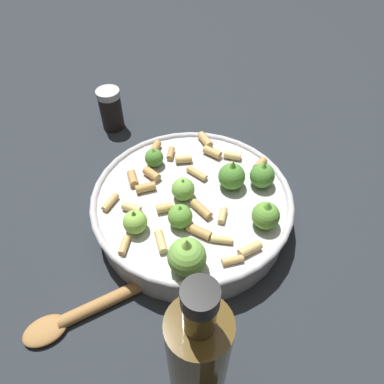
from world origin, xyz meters
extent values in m
plane|color=#23282D|center=(0.00, 0.00, 0.00)|extent=(2.40, 2.40, 0.00)
cylinder|color=#B7B7BC|center=(0.00, 0.00, 0.02)|extent=(0.27, 0.27, 0.05)
torus|color=#B7B7BC|center=(0.00, 0.00, 0.05)|extent=(0.28, 0.28, 0.01)
sphere|color=#75B247|center=(0.00, 0.01, 0.07)|extent=(0.03, 0.03, 0.03)
cone|color=#4C8933|center=(0.00, 0.01, 0.08)|extent=(0.01, 0.01, 0.01)
sphere|color=#8CC64C|center=(-0.05, 0.07, 0.06)|extent=(0.03, 0.03, 0.03)
cone|color=#75B247|center=(-0.05, 0.07, 0.08)|extent=(0.01, 0.01, 0.01)
sphere|color=#4C8933|center=(0.02, -0.10, 0.07)|extent=(0.04, 0.04, 0.04)
cone|color=#609E38|center=(0.02, -0.10, 0.08)|extent=(0.01, 0.01, 0.01)
sphere|color=#75B247|center=(-0.11, 0.01, 0.07)|extent=(0.05, 0.05, 0.05)
cone|color=#8CC64C|center=(-0.11, 0.01, 0.10)|extent=(0.02, 0.02, 0.02)
sphere|color=#609E38|center=(-0.05, 0.02, 0.07)|extent=(0.03, 0.03, 0.03)
cone|color=#75B247|center=(-0.05, 0.02, 0.08)|extent=(0.01, 0.01, 0.01)
sphere|color=#4C8933|center=(0.02, -0.06, 0.07)|extent=(0.04, 0.04, 0.04)
cone|color=#609E38|center=(0.02, -0.06, 0.09)|extent=(0.01, 0.01, 0.02)
sphere|color=#609E38|center=(-0.05, -0.09, 0.07)|extent=(0.04, 0.04, 0.04)
cone|color=#609E38|center=(-0.05, -0.09, 0.09)|extent=(0.02, 0.02, 0.01)
sphere|color=#4C8933|center=(0.07, 0.05, 0.06)|extent=(0.03, 0.03, 0.03)
cone|color=#8CC64C|center=(0.07, 0.05, 0.08)|extent=(0.01, 0.01, 0.01)
cylinder|color=tan|center=(0.08, -0.06, 0.06)|extent=(0.02, 0.03, 0.01)
cylinder|color=tan|center=(-0.04, -0.04, 0.05)|extent=(0.02, 0.02, 0.01)
cylinder|color=tan|center=(0.03, 0.08, 0.06)|extent=(0.03, 0.02, 0.01)
cylinder|color=tan|center=(-0.08, -0.04, 0.05)|extent=(0.01, 0.03, 0.01)
cylinder|color=tan|center=(0.04, 0.06, 0.06)|extent=(0.03, 0.03, 0.01)
cylinder|color=tan|center=(-0.02, 0.08, 0.06)|extent=(0.02, 0.03, 0.01)
cylinder|color=tan|center=(-0.08, 0.09, 0.05)|extent=(0.03, 0.01, 0.01)
cylinder|color=tan|center=(-0.02, 0.04, 0.06)|extent=(0.02, 0.03, 0.01)
cylinder|color=tan|center=(0.04, -0.01, 0.05)|extent=(0.03, 0.03, 0.01)
cylinder|color=tan|center=(0.09, 0.03, 0.05)|extent=(0.02, 0.01, 0.01)
cylinder|color=tan|center=(0.12, -0.02, 0.06)|extent=(0.03, 0.02, 0.01)
cylinder|color=tan|center=(0.07, 0.01, 0.06)|extent=(0.01, 0.03, 0.01)
cylinder|color=tan|center=(-0.08, 0.04, 0.05)|extent=(0.03, 0.02, 0.01)
cylinder|color=tan|center=(0.10, 0.06, 0.06)|extent=(0.03, 0.02, 0.01)
cylinder|color=tan|center=(0.01, 0.07, 0.06)|extent=(0.02, 0.03, 0.01)
cylinder|color=tan|center=(-0.11, -0.05, 0.05)|extent=(0.01, 0.03, 0.01)
cylinder|color=tan|center=(0.09, -0.03, 0.06)|extent=(0.03, 0.03, 0.01)
cylinder|color=tan|center=(-0.01, 0.11, 0.05)|extent=(0.03, 0.02, 0.01)
cylinder|color=tan|center=(-0.03, -0.01, 0.06)|extent=(0.03, 0.03, 0.01)
cylinder|color=tan|center=(-0.06, -0.01, 0.06)|extent=(0.03, 0.03, 0.01)
cylinder|color=tan|center=(-0.09, -0.07, 0.06)|extent=(0.02, 0.03, 0.01)
cylinder|color=tan|center=(0.06, -0.10, 0.06)|extent=(0.03, 0.02, 0.01)
cylinder|color=black|center=(0.23, 0.14, 0.03)|extent=(0.04, 0.04, 0.07)
cylinder|color=silver|center=(0.23, 0.14, 0.07)|extent=(0.04, 0.04, 0.01)
cylinder|color=#4C3814|center=(-0.23, 0.00, 0.08)|extent=(0.05, 0.05, 0.17)
cylinder|color=#4C3814|center=(-0.23, 0.00, 0.19)|extent=(0.02, 0.02, 0.04)
cylinder|color=black|center=(-0.23, 0.00, 0.21)|extent=(0.03, 0.03, 0.02)
cylinder|color=#9E703D|center=(-0.12, 0.09, 0.01)|extent=(0.09, 0.16, 0.02)
ellipsoid|color=#9E703D|center=(-0.17, 0.18, 0.01)|extent=(0.06, 0.06, 0.01)
camera|label=1|loc=(-0.34, 0.01, 0.43)|focal=34.45mm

